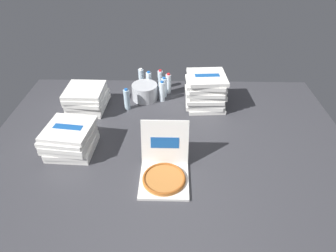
{
  "coord_description": "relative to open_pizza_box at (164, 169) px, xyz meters",
  "views": [
    {
      "loc": [
        0.04,
        -1.94,
        1.66
      ],
      "look_at": [
        -0.01,
        0.1,
        0.14
      ],
      "focal_mm": 31.23,
      "sensor_mm": 36.0,
      "label": 1
    }
  ],
  "objects": [
    {
      "name": "water_bottle_0",
      "position": [
        -0.06,
        1.11,
        0.04
      ],
      "size": [
        0.06,
        0.06,
        0.23
      ],
      "color": "white",
      "rests_on": "ground_plane"
    },
    {
      "name": "pizza_stack_right_mid",
      "position": [
        0.38,
        1.02,
        0.11
      ],
      "size": [
        0.41,
        0.41,
        0.36
      ],
      "color": "white",
      "rests_on": "ground_plane"
    },
    {
      "name": "water_bottle_6",
      "position": [
        -0.31,
        1.41,
        0.04
      ],
      "size": [
        0.06,
        0.06,
        0.23
      ],
      "color": "silver",
      "rests_on": "ground_plane"
    },
    {
      "name": "water_bottle_5",
      "position": [
        -0.04,
        1.2,
        0.04
      ],
      "size": [
        0.06,
        0.06,
        0.23
      ],
      "color": "silver",
      "rests_on": "ground_plane"
    },
    {
      "name": "ice_bucket",
      "position": [
        -0.25,
        1.15,
        0.01
      ],
      "size": [
        0.27,
        0.27,
        0.17
      ],
      "primitive_type": "cylinder",
      "color": "#B7BABF",
      "rests_on": "ground_plane"
    },
    {
      "name": "water_bottle_2",
      "position": [
        -0.09,
        1.38,
        0.04
      ],
      "size": [
        0.06,
        0.06,
        0.23
      ],
      "color": "silver",
      "rests_on": "ground_plane"
    },
    {
      "name": "pizza_stack_left_mid",
      "position": [
        -0.8,
        0.29,
        0.05
      ],
      "size": [
        0.43,
        0.43,
        0.24
      ],
      "color": "white",
      "rests_on": "ground_plane"
    },
    {
      "name": "ground_plane",
      "position": [
        0.02,
        0.36,
        -0.08
      ],
      "size": [
        3.2,
        2.4,
        0.02
      ],
      "primitive_type": "cube",
      "color": "#38383D"
    },
    {
      "name": "water_bottle_3",
      "position": [
        -0.41,
        0.95,
        0.04
      ],
      "size": [
        0.06,
        0.06,
        0.23
      ],
      "color": "silver",
      "rests_on": "ground_plane"
    },
    {
      "name": "water_bottle_1",
      "position": [
        -0.22,
        1.33,
        0.04
      ],
      "size": [
        0.06,
        0.06,
        0.23
      ],
      "color": "white",
      "rests_on": "ground_plane"
    },
    {
      "name": "pizza_stack_center_far",
      "position": [
        -0.82,
        0.94,
        0.05
      ],
      "size": [
        0.41,
        0.42,
        0.24
      ],
      "color": "white",
      "rests_on": "ground_plane"
    },
    {
      "name": "open_pizza_box",
      "position": [
        0.0,
        0.0,
        0.0
      ],
      "size": [
        0.37,
        0.46,
        0.38
      ],
      "color": "white",
      "rests_on": "ground_plane"
    },
    {
      "name": "water_bottle_4",
      "position": [
        0.0,
        1.29,
        0.04
      ],
      "size": [
        0.06,
        0.06,
        0.23
      ],
      "color": "white",
      "rests_on": "ground_plane"
    }
  ]
}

